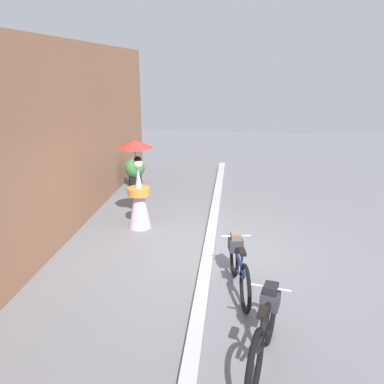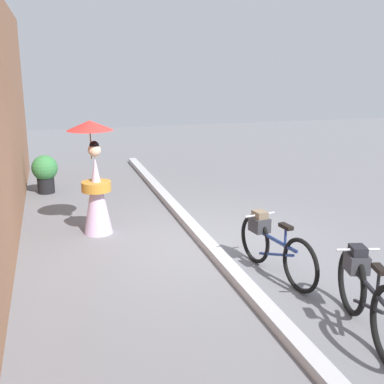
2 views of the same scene
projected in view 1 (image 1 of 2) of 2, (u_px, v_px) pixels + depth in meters
name	position (u px, v px, depth m)	size (l,w,h in m)	color
ground_plane	(209.00, 253.00, 7.61)	(30.00, 30.00, 0.00)	slate
building_wall	(43.00, 148.00, 7.35)	(14.00, 0.40, 3.87)	#9E6B4C
sidewalk_curb	(209.00, 250.00, 7.59)	(14.00, 0.20, 0.12)	#B2B2B7
bicycle_near_officer	(239.00, 264.00, 6.27)	(1.74, 0.48, 0.80)	black
bicycle_far_side	(264.00, 330.00, 4.66)	(1.72, 0.57, 0.86)	black
person_with_parasol	(138.00, 186.00, 8.55)	(0.75, 0.75, 1.91)	silver
potted_plant_by_door	(135.00, 171.00, 11.62)	(0.58, 0.56, 0.85)	black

